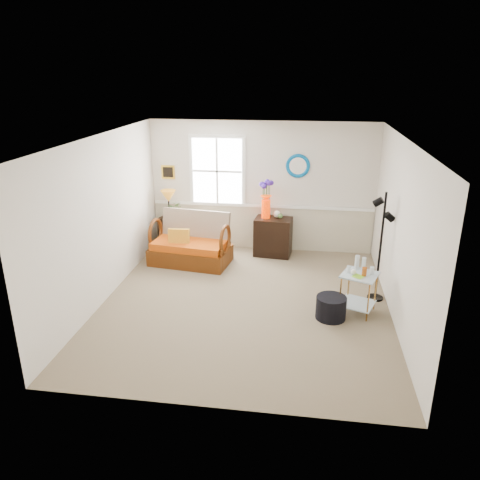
# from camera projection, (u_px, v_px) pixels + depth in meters

# --- Properties ---
(floor) EXTENTS (4.50, 5.00, 0.01)m
(floor) POSITION_uv_depth(u_px,v_px,m) (245.00, 303.00, 7.48)
(floor) COLOR #78674C
(floor) RESTS_ON ground
(ceiling) EXTENTS (4.50, 5.00, 0.01)m
(ceiling) POSITION_uv_depth(u_px,v_px,m) (246.00, 138.00, 6.59)
(ceiling) COLOR white
(ceiling) RESTS_ON walls
(walls) EXTENTS (4.51, 5.01, 2.60)m
(walls) POSITION_uv_depth(u_px,v_px,m) (245.00, 226.00, 7.04)
(walls) COLOR beige
(walls) RESTS_ON floor
(wainscot) EXTENTS (4.46, 0.02, 0.90)m
(wainscot) POSITION_uv_depth(u_px,v_px,m) (261.00, 227.00, 9.63)
(wainscot) COLOR #B7AE92
(wainscot) RESTS_ON walls
(chair_rail) EXTENTS (4.46, 0.04, 0.06)m
(chair_rail) POSITION_uv_depth(u_px,v_px,m) (261.00, 206.00, 9.46)
(chair_rail) COLOR white
(chair_rail) RESTS_ON walls
(window) EXTENTS (1.14, 0.06, 1.44)m
(window) POSITION_uv_depth(u_px,v_px,m) (217.00, 171.00, 9.35)
(window) COLOR white
(window) RESTS_ON walls
(picture) EXTENTS (0.28, 0.03, 0.28)m
(picture) POSITION_uv_depth(u_px,v_px,m) (168.00, 172.00, 9.51)
(picture) COLOR #BD8F24
(picture) RESTS_ON walls
(mirror) EXTENTS (0.47, 0.07, 0.47)m
(mirror) POSITION_uv_depth(u_px,v_px,m) (298.00, 166.00, 9.09)
(mirror) COLOR #0289B8
(mirror) RESTS_ON walls
(loveseat) EXTENTS (1.57, 1.02, 0.96)m
(loveseat) POSITION_uv_depth(u_px,v_px,m) (190.00, 239.00, 8.88)
(loveseat) COLOR #491F06
(loveseat) RESTS_ON floor
(throw_pillow) EXTENTS (0.40, 0.13, 0.39)m
(throw_pillow) POSITION_uv_depth(u_px,v_px,m) (179.00, 239.00, 8.78)
(throw_pillow) COLOR #CF5D08
(throw_pillow) RESTS_ON loveseat
(lamp_stand) EXTENTS (0.46, 0.46, 0.67)m
(lamp_stand) POSITION_uv_depth(u_px,v_px,m) (170.00, 232.00, 9.69)
(lamp_stand) COLOR black
(lamp_stand) RESTS_ON floor
(table_lamp) EXTENTS (0.41, 0.41, 0.55)m
(table_lamp) POSITION_uv_depth(u_px,v_px,m) (169.00, 204.00, 9.50)
(table_lamp) COLOR #B8701C
(table_lamp) RESTS_ON lamp_stand
(potted_plant) EXTENTS (0.36, 0.39, 0.27)m
(potted_plant) POSITION_uv_depth(u_px,v_px,m) (176.00, 211.00, 9.49)
(potted_plant) COLOR #436530
(potted_plant) RESTS_ON lamp_stand
(cabinet) EXTENTS (0.76, 0.53, 0.76)m
(cabinet) POSITION_uv_depth(u_px,v_px,m) (273.00, 237.00, 9.30)
(cabinet) COLOR black
(cabinet) RESTS_ON floor
(flower_vase) EXTENTS (0.23, 0.23, 0.75)m
(flower_vase) POSITION_uv_depth(u_px,v_px,m) (266.00, 199.00, 9.10)
(flower_vase) COLOR red
(flower_vase) RESTS_ON cabinet
(side_table) EXTENTS (0.65, 0.65, 0.63)m
(side_table) POSITION_uv_depth(u_px,v_px,m) (358.00, 293.00, 7.10)
(side_table) COLOR #B37C34
(side_table) RESTS_ON floor
(tabletop_items) EXTENTS (0.52, 0.52, 0.23)m
(tabletop_items) POSITION_uv_depth(u_px,v_px,m) (361.00, 266.00, 6.99)
(tabletop_items) COLOR silver
(tabletop_items) RESTS_ON side_table
(floor_lamp) EXTENTS (0.31, 0.31, 1.78)m
(floor_lamp) POSITION_uv_depth(u_px,v_px,m) (380.00, 247.00, 7.32)
(floor_lamp) COLOR black
(floor_lamp) RESTS_ON floor
(ottoman) EXTENTS (0.58, 0.58, 0.35)m
(ottoman) POSITION_uv_depth(u_px,v_px,m) (331.00, 308.00, 6.97)
(ottoman) COLOR black
(ottoman) RESTS_ON floor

